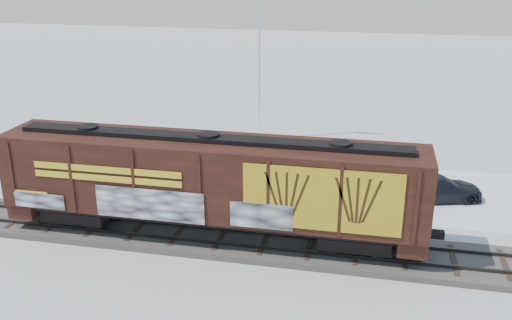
% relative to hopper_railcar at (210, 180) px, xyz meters
% --- Properties ---
extents(ground, '(500.00, 500.00, 0.00)m').
position_rel_hopper_railcar_xyz_m(ground, '(0.44, 0.01, -2.97)').
color(ground, white).
rests_on(ground, ground).
extents(rail_track, '(50.00, 3.40, 0.43)m').
position_rel_hopper_railcar_xyz_m(rail_track, '(0.44, 0.01, -2.82)').
color(rail_track, '#59544C').
rests_on(rail_track, ground).
extents(parking_strip, '(40.00, 8.00, 0.03)m').
position_rel_hopper_railcar_xyz_m(parking_strip, '(0.44, 7.51, -2.95)').
color(parking_strip, white).
rests_on(parking_strip, ground).
extents(hopper_railcar, '(18.52, 3.06, 4.55)m').
position_rel_hopper_railcar_xyz_m(hopper_railcar, '(0.00, 0.00, 0.00)').
color(hopper_railcar, black).
rests_on(hopper_railcar, rail_track).
extents(flagpole, '(2.30, 0.90, 11.04)m').
position_rel_hopper_railcar_xyz_m(flagpole, '(-0.83, 15.09, 1.08)').
color(flagpole, silver).
rests_on(flagpole, ground).
extents(car_silver, '(4.54, 2.32, 1.48)m').
position_rel_hopper_railcar_xyz_m(car_silver, '(-2.38, 7.68, -2.20)').
color(car_silver, '#B4B6BC').
rests_on(car_silver, parking_strip).
extents(car_white, '(5.29, 3.50, 1.65)m').
position_rel_hopper_railcar_xyz_m(car_white, '(-1.56, 6.75, -2.11)').
color(car_white, white).
rests_on(car_white, parking_strip).
extents(car_dark, '(4.92, 3.08, 1.33)m').
position_rel_hopper_railcar_xyz_m(car_dark, '(10.35, 6.89, -2.27)').
color(car_dark, black).
rests_on(car_dark, parking_strip).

